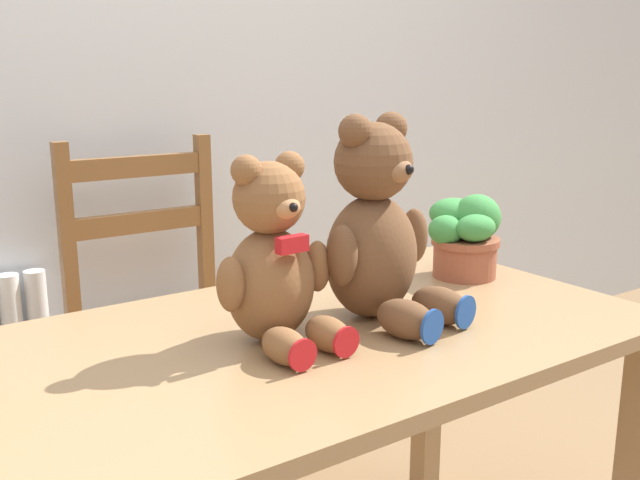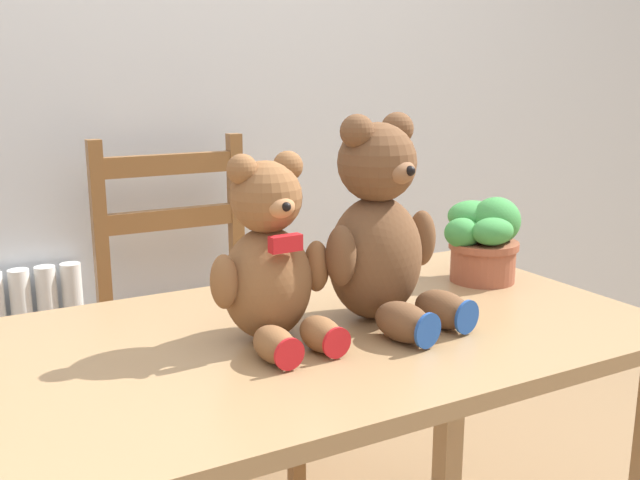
% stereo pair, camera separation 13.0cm
% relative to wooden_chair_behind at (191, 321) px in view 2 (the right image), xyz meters
% --- Properties ---
extents(wall_back, '(8.00, 0.04, 2.60)m').
position_rel_wooden_chair_behind_xyz_m(wall_back, '(-0.03, 0.32, 0.83)').
color(wall_back, silver).
rests_on(wall_back, ground_plane).
extents(dining_table, '(1.30, 0.72, 0.71)m').
position_rel_wooden_chair_behind_xyz_m(dining_table, '(-0.03, -0.80, 0.13)').
color(dining_table, '#9E7A51').
rests_on(dining_table, ground_plane).
extents(wooden_chair_behind, '(0.46, 0.45, 1.00)m').
position_rel_wooden_chair_behind_xyz_m(wooden_chair_behind, '(0.00, 0.00, 0.00)').
color(wooden_chair_behind, brown).
rests_on(wooden_chair_behind, ground_plane).
extents(teddy_bear_left, '(0.23, 0.24, 0.33)m').
position_rel_wooden_chair_behind_xyz_m(teddy_bear_left, '(-0.11, -0.80, 0.38)').
color(teddy_bear_left, brown).
rests_on(teddy_bear_left, dining_table).
extents(teddy_bear_right, '(0.28, 0.30, 0.40)m').
position_rel_wooden_chair_behind_xyz_m(teddy_bear_right, '(0.12, -0.81, 0.41)').
color(teddy_bear_right, brown).
rests_on(teddy_bear_right, dining_table).
extents(potted_plant, '(0.18, 0.18, 0.19)m').
position_rel_wooden_chair_behind_xyz_m(potted_plant, '(0.47, -0.70, 0.34)').
color(potted_plant, '#9E5138').
rests_on(potted_plant, dining_table).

